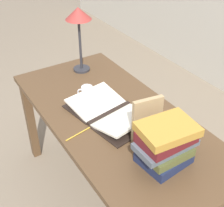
{
  "coord_description": "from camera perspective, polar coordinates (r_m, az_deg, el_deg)",
  "views": [
    {
      "loc": [
        1.24,
        -0.8,
        1.86
      ],
      "look_at": [
        -0.01,
        -0.01,
        0.83
      ],
      "focal_mm": 50.0,
      "sensor_mm": 36.0,
      "label": 1
    }
  ],
  "objects": [
    {
      "name": "open_book",
      "position": [
        1.85,
        -0.51,
        -1.54
      ],
      "size": [
        0.56,
        0.41,
        0.06
      ],
      "rotation": [
        0.0,
        0.0,
        0.17
      ],
      "color": "black",
      "rests_on": "reading_desk"
    },
    {
      "name": "book_stack_tall",
      "position": [
        1.51,
        9.69,
        -7.31
      ],
      "size": [
        0.22,
        0.3,
        0.23
      ],
      "color": "#1E284C",
      "rests_on": "reading_desk"
    },
    {
      "name": "book_standing_upright",
      "position": [
        1.62,
        6.42,
        -2.91
      ],
      "size": [
        0.05,
        0.17,
        0.25
      ],
      "rotation": [
        0.0,
        0.0,
        -0.16
      ],
      "color": "tan",
      "rests_on": "reading_desk"
    },
    {
      "name": "coffee_mug",
      "position": [
        1.96,
        -4.61,
        1.85
      ],
      "size": [
        0.09,
        0.08,
        0.1
      ],
      "rotation": [
        0.0,
        0.0,
        3.86
      ],
      "color": "white",
      "rests_on": "reading_desk"
    },
    {
      "name": "reading_desk",
      "position": [
        1.91,
        0.47,
        -4.43
      ],
      "size": [
        1.56,
        0.73,
        0.75
      ],
      "color": "brown",
      "rests_on": "ground_plane"
    },
    {
      "name": "pencil",
      "position": [
        1.73,
        -6.17,
        -5.52
      ],
      "size": [
        0.04,
        0.17,
        0.01
      ],
      "rotation": [
        0.0,
        0.0,
        0.19
      ],
      "color": "gold",
      "rests_on": "reading_desk"
    },
    {
      "name": "reading_lamp",
      "position": [
        2.18,
        -6.13,
        15.05
      ],
      "size": [
        0.18,
        0.18,
        0.47
      ],
      "color": "#2D2D33",
      "rests_on": "reading_desk"
    },
    {
      "name": "ground_plane",
      "position": [
        2.38,
        0.39,
        -16.74
      ],
      "size": [
        12.0,
        12.0,
        0.0
      ],
      "primitive_type": "plane",
      "color": "gray"
    }
  ]
}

